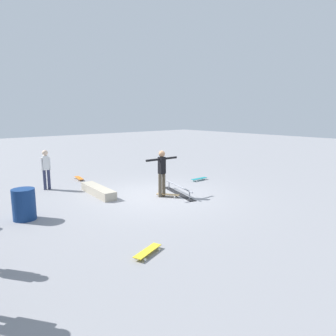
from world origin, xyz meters
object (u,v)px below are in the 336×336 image
Objects in this scene: skater_main at (162,170)px; grind_rail at (179,190)px; trash_bin at (24,204)px; skate_ledge at (98,191)px; skateboard_main at (168,195)px; bystander_white_shirt at (46,167)px; loose_skateboard_teal at (199,179)px; loose_skateboard_orange at (79,178)px; loose_skateboard_yellow at (148,251)px.

grind_rail is at bearing -5.96° from skater_main.
skater_main reaches higher than trash_bin.
skateboard_main is at bearing -136.54° from skate_ledge.
grind_rail is 0.55m from skateboard_main.
skate_ledge is at bearing -69.65° from trash_bin.
bystander_white_shirt is at bearing 58.26° from grind_rail.
trash_bin is (-0.34, 7.24, 0.36)m from loose_skateboard_teal.
loose_skateboard_orange is (0.87, -1.69, -0.78)m from bystander_white_shirt.
skateboard_main is at bearing -99.74° from trash_bin.
trash_bin is (-3.86, 3.39, 0.36)m from loose_skateboard_orange.
skate_ledge is (1.76, 2.26, 0.02)m from grind_rail.
loose_skateboard_orange and loose_skateboard_yellow have the same top height.
bystander_white_shirt is 2.05m from loose_skateboard_orange.
bystander_white_shirt reaches higher than skate_ledge.
bystander_white_shirt is 1.83× the size of loose_skateboard_orange.
trash_bin is (3.91, 1.24, 0.36)m from loose_skateboard_yellow.
trash_bin is at bearing -92.75° from loose_skateboard_yellow.
bystander_white_shirt reaches higher than loose_skateboard_orange.
trash_bin is at bearing 110.35° from skate_ledge.
skater_main is 2.01× the size of loose_skateboard_teal.
loose_skateboard_teal is at bearing 77.90° from skateboard_main.
loose_skateboard_yellow is (-3.18, 3.81, -0.06)m from grind_rail.
skate_ledge is 1.40× the size of bystander_white_shirt.
bystander_white_shirt reaches higher than skateboard_main.
loose_skateboard_teal is at bearing -87.28° from trash_bin.
skate_ledge is 2.63× the size of loose_skateboard_teal.
bystander_white_shirt is 1.75× the size of trash_bin.
skater_main is (-1.66, -1.56, 0.79)m from skate_ledge.
loose_skateboard_orange is 1.03× the size of loose_skateboard_teal.
skate_ledge reaches higher than loose_skateboard_teal.
loose_skateboard_yellow is 4.12m from trash_bin.
skateboard_main is (-0.14, -0.15, -0.86)m from skater_main.
bystander_white_shirt is (3.62, 2.64, -0.09)m from skater_main.
skateboard_main is at bearing -42.16° from skater_main.
skateboard_main is 4.75m from bystander_white_shirt.
bystander_white_shirt is 3.47m from trash_bin.
bystander_white_shirt is 1.84× the size of loose_skateboard_yellow.
trash_bin reaches higher than grind_rail.
grind_rail is 1.07m from skater_main.
trash_bin is (0.77, 4.50, 0.36)m from skateboard_main.
trash_bin reaches higher than skateboard_main.
skate_ledge is 2.35m from bystander_white_shirt.
grind_rail is at bearing 145.32° from bystander_white_shirt.
loose_skateboard_orange is at bearing 36.18° from grind_rail.
trash_bin is at bearing 73.71° from bystander_white_shirt.
skate_ledge is at bearing 134.90° from skater_main.
trash_bin reaches higher than loose_skateboard_orange.
skate_ledge is at bearing 132.22° from bystander_white_shirt.
bystander_white_shirt is 6.19m from loose_skateboard_teal.
grind_rail is 2.85× the size of skateboard_main.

